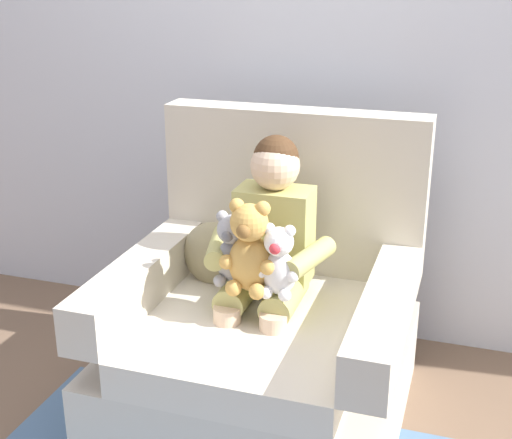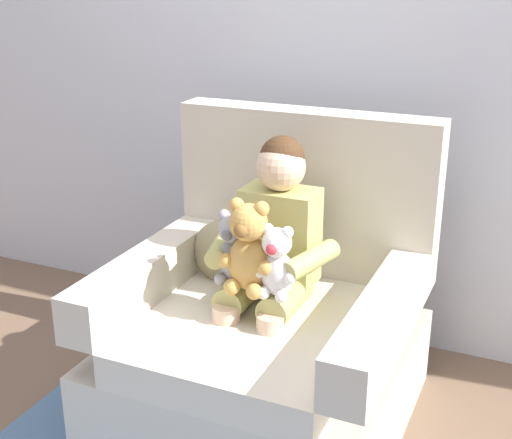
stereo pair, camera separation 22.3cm
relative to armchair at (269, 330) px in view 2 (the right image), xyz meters
name	(u,v)px [view 2 (the right image)]	position (x,y,z in m)	size (l,w,h in m)	color
ground_plane	(263,413)	(0.00, -0.06, -0.31)	(8.00, 8.00, 0.00)	brown
back_wall	(343,28)	(0.00, 0.72, 0.99)	(6.00, 0.10, 2.60)	silver
armchair	(269,330)	(0.00, 0.00, 0.00)	(0.99, 0.96, 1.04)	beige
seated_child	(272,245)	(0.00, 0.02, 0.32)	(0.45, 0.39, 0.82)	tan
plush_grey	(234,250)	(-0.09, -0.10, 0.33)	(0.15, 0.12, 0.26)	#9E9EA3
plush_honey	(249,250)	(-0.02, -0.14, 0.36)	(0.19, 0.15, 0.32)	gold
plush_white	(277,264)	(0.08, -0.14, 0.33)	(0.15, 0.12, 0.25)	white
throw_pillow	(224,254)	(-0.24, 0.12, 0.21)	(0.26, 0.12, 0.26)	#998C66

